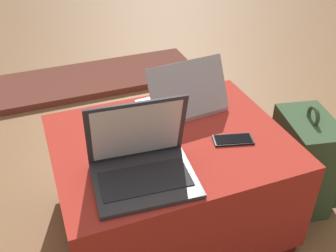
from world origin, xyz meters
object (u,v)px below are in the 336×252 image
object	(u,v)px
laptop_near	(142,163)
backpack	(304,163)
laptop_far	(183,100)
cell_phone	(233,140)

from	to	relation	value
laptop_near	backpack	world-z (taller)	laptop_near
laptop_far	cell_phone	bearing A→B (deg)	102.70
laptop_near	backpack	distance (m)	0.83
backpack	laptop_far	bearing A→B (deg)	73.94
laptop_far	backpack	distance (m)	0.61
cell_phone	laptop_far	bearing A→B (deg)	32.74
laptop_near	cell_phone	world-z (taller)	laptop_near
laptop_far	cell_phone	xyz separation A→B (m)	(0.09, -0.27, -0.04)
cell_phone	backpack	world-z (taller)	backpack
laptop_near	cell_phone	bearing A→B (deg)	14.19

